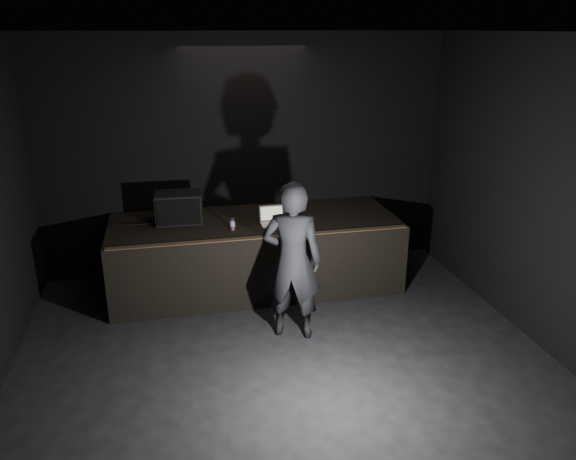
{
  "coord_description": "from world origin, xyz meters",
  "views": [
    {
      "loc": [
        -1.14,
        -4.63,
        3.54
      ],
      "look_at": [
        0.39,
        2.3,
        0.97
      ],
      "focal_mm": 35.0,
      "sensor_mm": 36.0,
      "label": 1
    }
  ],
  "objects_px": {
    "stage_monitor": "(179,208)",
    "stage_riser": "(255,253)",
    "beer_can": "(233,224)",
    "laptop": "(273,219)",
    "person": "(292,261)"
  },
  "relations": [
    {
      "from": "person",
      "to": "laptop",
      "type": "bearing_deg",
      "value": -70.89
    },
    {
      "from": "laptop",
      "to": "beer_can",
      "type": "distance_m",
      "value": 0.59
    },
    {
      "from": "stage_monitor",
      "to": "beer_can",
      "type": "xyz_separation_m",
      "value": [
        0.68,
        -0.48,
        -0.13
      ]
    },
    {
      "from": "laptop",
      "to": "stage_monitor",
      "type": "bearing_deg",
      "value": 164.47
    },
    {
      "from": "stage_riser",
      "to": "person",
      "type": "height_order",
      "value": "person"
    },
    {
      "from": "stage_riser",
      "to": "laptop",
      "type": "bearing_deg",
      "value": -41.46
    },
    {
      "from": "stage_monitor",
      "to": "beer_can",
      "type": "distance_m",
      "value": 0.84
    },
    {
      "from": "stage_monitor",
      "to": "stage_riser",
      "type": "bearing_deg",
      "value": -5.11
    },
    {
      "from": "stage_monitor",
      "to": "laptop",
      "type": "xyz_separation_m",
      "value": [
        1.25,
        -0.34,
        -0.15
      ]
    },
    {
      "from": "stage_riser",
      "to": "stage_monitor",
      "type": "xyz_separation_m",
      "value": [
        -1.03,
        0.14,
        0.71
      ]
    },
    {
      "from": "stage_monitor",
      "to": "beer_can",
      "type": "height_order",
      "value": "stage_monitor"
    },
    {
      "from": "stage_monitor",
      "to": "laptop",
      "type": "height_order",
      "value": "stage_monitor"
    },
    {
      "from": "stage_riser",
      "to": "stage_monitor",
      "type": "relative_size",
      "value": 6.2
    },
    {
      "from": "stage_riser",
      "to": "laptop",
      "type": "relative_size",
      "value": 11.78
    },
    {
      "from": "laptop",
      "to": "beer_can",
      "type": "xyz_separation_m",
      "value": [
        -0.57,
        -0.14,
        0.02
      ]
    }
  ]
}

